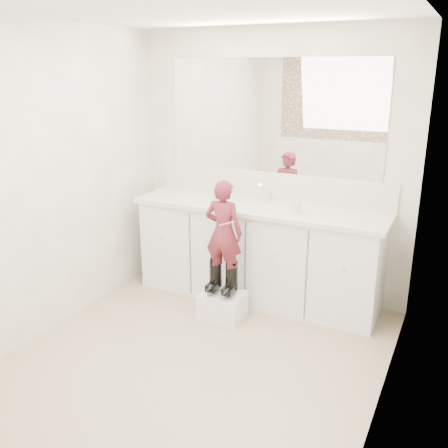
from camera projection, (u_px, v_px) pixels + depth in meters
The scene contains 17 objects.
floor at pixel (191, 363), 3.64m from camera, with size 3.00×3.00×0.00m, color #887259.
ceiling at pixel (183, 6), 2.91m from camera, with size 3.00×3.00×0.00m, color white.
wall_back at pixel (271, 165), 4.55m from camera, with size 2.60×2.60×0.00m, color #BEB0A2.
wall_left at pixel (42, 184), 3.83m from camera, with size 3.00×3.00×0.00m, color #BEB0A2.
wall_right at pixel (393, 232), 2.72m from camera, with size 3.00×3.00×0.00m, color #BEB0A2.
vanity_cabinet at pixel (258, 254), 4.55m from camera, with size 2.20×0.55×0.85m, color silver.
countertop at pixel (258, 208), 4.41m from camera, with size 2.28×0.58×0.04m, color beige.
backsplash at pixel (270, 185), 4.60m from camera, with size 2.28×0.03×0.25m, color beige.
mirror at pixel (272, 117), 4.41m from camera, with size 2.00×0.02×1.00m, color white.
faucet at pixel (265, 196), 4.53m from camera, with size 0.08×0.08×0.10m, color silver.
cup at pixel (296, 208), 4.17m from camera, with size 0.09×0.09×0.08m, color beige.
soap_bottle at pixel (219, 187), 4.62m from camera, with size 0.10×0.10×0.22m, color beige.
step_stool at pixel (223, 306), 4.25m from camera, with size 0.36×0.30×0.23m, color silver.
boot_left at pixel (216, 275), 4.22m from camera, with size 0.11×0.20×0.30m, color black, non-canonical shape.
boot_right at pixel (232, 278), 4.16m from camera, with size 0.11×0.20×0.30m, color black, non-canonical shape.
toddler at pixel (224, 232), 4.07m from camera, with size 0.32×0.21×0.88m, color #A3323C.
toothbrush at pixel (227, 223), 3.94m from camera, with size 0.01×0.01×0.14m, color #ED5CB7.
Camera 1 is at (1.63, -2.72, 2.06)m, focal length 40.00 mm.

